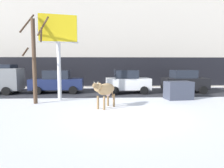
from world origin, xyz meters
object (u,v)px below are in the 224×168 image
Objects in this scene: billboard at (58,33)px; dumpster at (178,90)px; car_white_hatchback at (127,82)px; car_navy_sedan at (57,82)px; pedestrian_near_billboard at (178,79)px; car_black_hatchback at (184,82)px; cow_tan at (105,90)px; bare_tree_left_lot at (34,57)px.

billboard is 8.74m from dumpster.
car_white_hatchback is at bearing 135.00° from dumpster.
pedestrian_near_billboard is at bearing 14.78° from car_navy_sedan.
car_white_hatchback and car_black_hatchback have the same top height.
car_navy_sedan is at bearing 104.44° from billboard.
cow_tan is 0.32× the size of billboard.
car_navy_sedan is 1.20× the size of car_white_hatchback.
car_black_hatchback is at bearing -101.46° from pedestrian_near_billboard.
car_white_hatchback reaches higher than car_navy_sedan.
car_black_hatchback reaches higher than car_navy_sedan.
billboard reaches higher than cow_tan.
cow_tan is 0.42× the size of car_navy_sedan.
bare_tree_left_lot is at bearing -173.73° from dumpster.
billboard is 6.58m from car_white_hatchback.
car_white_hatchback is 7.53m from bare_tree_left_lot.
car_black_hatchback reaches higher than pedestrian_near_billboard.
bare_tree_left_lot reaches higher than pedestrian_near_billboard.
pedestrian_near_billboard is 0.32× the size of bare_tree_left_lot.
billboard is 3.21× the size of pedestrian_near_billboard.
car_black_hatchback is 11.62m from bare_tree_left_lot.
pedestrian_near_billboard is at bearing 32.33° from car_white_hatchback.
cow_tan is at bearing -42.68° from billboard.
bare_tree_left_lot reaches higher than car_black_hatchback.
bare_tree_left_lot is at bearing -94.30° from car_navy_sedan.
car_navy_sedan is 1.20× the size of car_black_hatchback.
car_black_hatchback is (10.40, -0.49, 0.02)m from car_navy_sedan.
dumpster is at bearing 27.35° from cow_tan.
cow_tan is at bearing -152.65° from dumpster.
cow_tan is at bearing -57.81° from car_navy_sedan.
car_black_hatchback is 2.09× the size of dumpster.
bare_tree_left_lot is at bearing -146.91° from pedestrian_near_billboard.
dumpster is at bearing -21.87° from car_navy_sedan.
pedestrian_near_billboard is (5.37, 3.40, -0.05)m from car_white_hatchback.
car_white_hatchback is 2.09× the size of dumpster.
cow_tan is at bearing -128.90° from pedestrian_near_billboard.
pedestrian_near_billboard is at bearing 31.50° from billboard.
billboard is at bearing 178.72° from dumpster.
car_black_hatchback is 0.66× the size of bare_tree_left_lot.
car_navy_sedan is at bearing 177.32° from car_black_hatchback.
pedestrian_near_billboard reaches higher than dumpster.
billboard reaches higher than bare_tree_left_lot.
bare_tree_left_lot reaches higher than dumpster.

